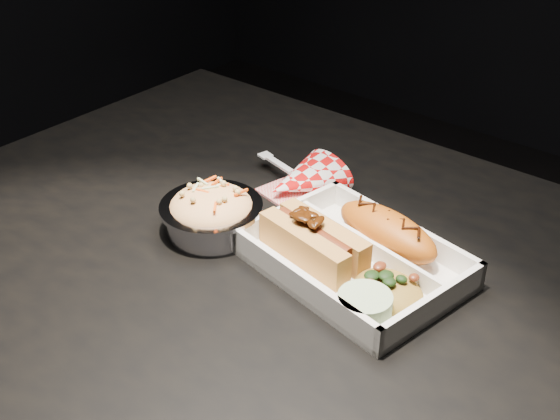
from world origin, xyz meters
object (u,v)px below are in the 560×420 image
object	(u,v)px
fried_pastry	(387,231)
napkin_fork	(302,181)
dining_table	(316,330)
foil_coleslaw_cup	(211,212)
food_tray	(355,263)
hotdog	(314,239)

from	to	relation	value
fried_pastry	napkin_fork	xyz separation A→B (m)	(-0.17, 0.05, -0.02)
dining_table	foil_coleslaw_cup	size ratio (longest dim) A/B	8.92
napkin_fork	dining_table	bearing A→B (deg)	-32.30
food_tray	hotdog	bearing A→B (deg)	-149.23
dining_table	napkin_fork	world-z (taller)	napkin_fork
fried_pastry	hotdog	bearing A→B (deg)	-128.98
dining_table	hotdog	bearing A→B (deg)	141.64
fried_pastry	food_tray	bearing A→B (deg)	-100.23
food_tray	fried_pastry	size ratio (longest dim) A/B	1.83
fried_pastry	hotdog	distance (m)	0.09
dining_table	hotdog	distance (m)	0.13
dining_table	napkin_fork	size ratio (longest dim) A/B	7.00
food_tray	napkin_fork	xyz separation A→B (m)	(-0.17, 0.11, 0.01)
hotdog	dining_table	bearing A→B (deg)	-28.27
fried_pastry	foil_coleslaw_cup	distance (m)	0.23
hotdog	foil_coleslaw_cup	distance (m)	0.15
food_tray	hotdog	xyz separation A→B (m)	(-0.05, -0.02, 0.02)
hotdog	napkin_fork	xyz separation A→B (m)	(-0.12, 0.13, -0.02)
foil_coleslaw_cup	napkin_fork	bearing A→B (deg)	80.15
food_tray	foil_coleslaw_cup	bearing A→B (deg)	-155.38
dining_table	napkin_fork	bearing A→B (deg)	133.92
fried_pastry	foil_coleslaw_cup	world-z (taller)	foil_coleslaw_cup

